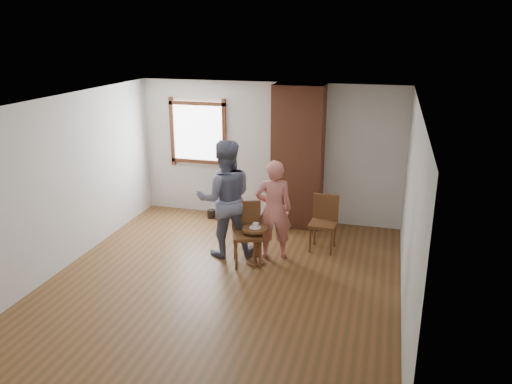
% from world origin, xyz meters
% --- Properties ---
extents(ground, '(5.50, 5.50, 0.00)m').
position_xyz_m(ground, '(0.00, 0.00, 0.00)').
color(ground, brown).
rests_on(ground, ground).
extents(room_shell, '(5.04, 5.52, 2.62)m').
position_xyz_m(room_shell, '(-0.06, 0.61, 1.81)').
color(room_shell, silver).
rests_on(room_shell, ground).
extents(brick_chimney, '(0.90, 0.50, 2.60)m').
position_xyz_m(brick_chimney, '(0.60, 2.50, 1.30)').
color(brick_chimney, brown).
rests_on(brick_chimney, ground).
extents(stoneware_crock, '(0.47, 0.47, 0.46)m').
position_xyz_m(stoneware_crock, '(0.29, 2.31, 0.23)').
color(stoneware_crock, '#C5AB8E').
rests_on(stoneware_crock, ground).
extents(dark_pot, '(0.21, 0.21, 0.16)m').
position_xyz_m(dark_pot, '(-1.06, 2.40, 0.08)').
color(dark_pot, black).
rests_on(dark_pot, ground).
extents(dining_chair_left, '(0.58, 0.58, 0.97)m').
position_xyz_m(dining_chair_left, '(0.15, 0.74, 0.54)').
color(dining_chair_left, brown).
rests_on(dining_chair_left, ground).
extents(dining_chair_right, '(0.45, 0.45, 0.91)m').
position_xyz_m(dining_chair_right, '(1.24, 1.57, 0.51)').
color(dining_chair_right, brown).
rests_on(dining_chair_right, ground).
extents(side_table, '(0.40, 0.40, 0.60)m').
position_xyz_m(side_table, '(0.29, 0.72, 0.40)').
color(side_table, brown).
rests_on(side_table, ground).
extents(cake_plate, '(0.18, 0.18, 0.01)m').
position_xyz_m(cake_plate, '(0.29, 0.72, 0.60)').
color(cake_plate, white).
rests_on(cake_plate, side_table).
extents(cake_slice, '(0.08, 0.07, 0.06)m').
position_xyz_m(cake_slice, '(0.30, 0.72, 0.64)').
color(cake_slice, silver).
rests_on(cake_slice, cake_plate).
extents(man, '(1.13, 1.03, 1.90)m').
position_xyz_m(man, '(-0.27, 0.93, 0.95)').
color(man, '#141738').
rests_on(man, ground).
extents(person_pink, '(0.68, 0.55, 1.61)m').
position_xyz_m(person_pink, '(0.51, 1.02, 0.80)').
color(person_pink, '#CD7166').
rests_on(person_pink, ground).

